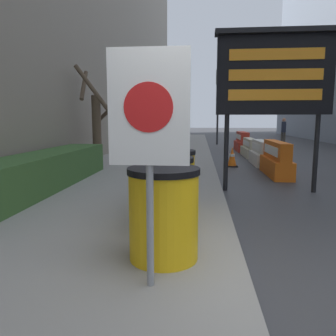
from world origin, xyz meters
TOP-DOWN VIEW (x-y plane):
  - ground_plane at (0.00, 0.00)m, footprint 120.00×120.00m
  - sidewalk_left at (-2.10, 0.00)m, footprint 4.19×56.00m
  - hedge_strip at (-3.59, 3.44)m, footprint 0.90×5.51m
  - bare_tree at (-3.47, 7.02)m, footprint 1.34×1.50m
  - barrel_drum_foreground at (-0.81, 0.47)m, footprint 0.71×0.71m
  - barrel_drum_middle at (-0.89, 1.38)m, footprint 0.71×0.71m
  - barrel_drum_back at (-0.88, 2.30)m, footprint 0.71×0.71m
  - warning_sign at (-0.86, -0.10)m, footprint 0.64×0.08m
  - message_board at (1.04, 4.46)m, footprint 2.45×0.36m
  - jersey_barrier_orange_far at (1.65, 6.57)m, footprint 0.51×2.07m
  - jersey_barrier_white at (1.65, 8.81)m, footprint 0.57×1.88m
  - jersey_barrier_cream at (1.65, 11.30)m, footprint 0.56×2.17m
  - jersey_barrier_red_striped at (1.65, 13.88)m, footprint 0.63×2.12m
  - traffic_cone_near at (0.60, 8.18)m, footprint 0.37×0.37m
  - traffic_light_near_curb at (0.62, 17.96)m, footprint 0.28×0.45m
  - pedestrian_worker at (4.49, 17.48)m, footprint 0.34×0.47m

SIDE VIEW (x-z plane):
  - ground_plane at x=0.00m, z-range 0.00..0.00m
  - sidewalk_left at x=-2.10m, z-range 0.00..0.16m
  - traffic_cone_near at x=0.60m, z-range -0.01..0.65m
  - jersey_barrier_cream at x=1.65m, z-range -0.04..0.71m
  - jersey_barrier_white at x=1.65m, z-range -0.05..0.78m
  - jersey_barrier_red_striped at x=1.65m, z-range -0.06..0.88m
  - jersey_barrier_orange_far at x=1.65m, z-range -0.06..0.89m
  - hedge_strip at x=-3.59m, z-range 0.16..0.86m
  - barrel_drum_foreground at x=-0.81m, z-range 0.16..1.08m
  - barrel_drum_middle at x=-0.89m, z-range 0.16..1.08m
  - barrel_drum_back at x=-0.88m, z-range 0.16..1.08m
  - pedestrian_worker at x=4.49m, z-range 0.15..1.78m
  - warning_sign at x=-0.86m, z-range 0.53..2.45m
  - bare_tree at x=-3.47m, z-range 0.14..3.05m
  - message_board at x=1.04m, z-range 0.79..4.12m
  - traffic_light_near_curb at x=0.62m, z-range 0.99..5.48m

